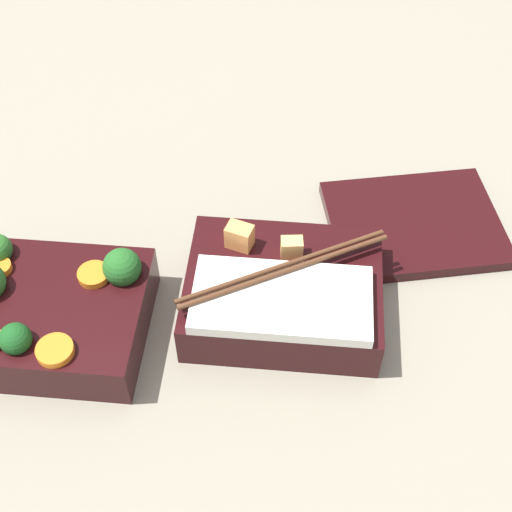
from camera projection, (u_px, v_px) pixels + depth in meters
The scene contains 4 objects.
ground_plane at pixel (182, 317), 0.72m from camera, with size 3.00×3.00×0.00m, color gray.
bento_tray_vegetable at pixel (46, 312), 0.69m from camera, with size 0.19×0.15×0.08m.
bento_tray_rice at pixel (283, 293), 0.71m from camera, with size 0.20×0.15×0.08m.
bento_lid at pixel (414, 224), 0.80m from camera, with size 0.19×0.15×0.01m, color black.
Camera 1 is at (0.11, -0.41, 0.59)m, focal length 50.00 mm.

